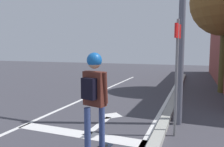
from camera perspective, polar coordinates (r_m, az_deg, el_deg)
lane_line_center at (r=6.39m, az=-19.23°, el=-11.40°), size 0.12×20.00×0.01m
lane_line_curbside at (r=5.08m, az=9.54°, el=-15.80°), size 0.12×20.00×0.01m
stop_bar at (r=5.13m, az=-8.54°, el=-15.58°), size 3.23×0.40×0.01m
lane_arrow_stem at (r=5.63m, az=-3.56°, el=-13.51°), size 0.16×1.40×0.01m
lane_arrow_head at (r=6.37m, az=-0.33°, el=-11.12°), size 0.71×0.71×0.01m
curb_strip at (r=5.02m, az=12.45°, el=-15.33°), size 0.24×24.00×0.14m
skater at (r=3.75m, az=-4.77°, el=-4.15°), size 0.48×0.64×1.78m
street_sign_post at (r=4.82m, az=16.82°, el=2.98°), size 0.10×0.44×2.55m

